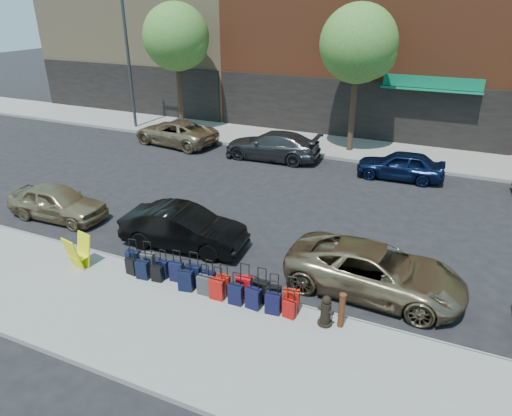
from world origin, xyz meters
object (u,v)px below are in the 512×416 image
at_px(tree_left, 178,39).
at_px(car_far_1, 272,145).
at_px(bollard, 342,310).
at_px(car_near_2, 375,271).
at_px(tree_center, 361,46).
at_px(fire_hydrant, 326,311).
at_px(suitcase_front_5, 209,280).
at_px(car_far_2, 400,165).
at_px(streetlight, 130,52).
at_px(car_near_1, 184,228).
at_px(car_near_0, 57,202).
at_px(display_rack, 78,252).
at_px(car_far_0, 175,132).

xyz_separation_m(tree_left, car_far_1, (6.99, -2.69, -4.70)).
xyz_separation_m(bollard, car_near_2, (0.40, 2.04, 0.04)).
relative_size(tree_center, fire_hydrant, 8.78).
bearing_deg(fire_hydrant, tree_center, 115.20).
height_order(suitcase_front_5, car_far_2, car_far_2).
bearing_deg(suitcase_front_5, tree_center, 90.03).
bearing_deg(suitcase_front_5, bollard, 1.16).
bearing_deg(car_near_2, streetlight, 57.89).
xyz_separation_m(streetlight, car_far_2, (16.32, -2.24, -4.01)).
relative_size(car_near_1, car_far_2, 1.08).
bearing_deg(car_far_1, tree_center, 124.86).
xyz_separation_m(streetlight, car_near_0, (5.29, -11.70, -4.01)).
relative_size(tree_center, display_rack, 7.17).
distance_m(car_near_1, car_far_2, 10.92).
bearing_deg(tree_left, car_far_2, -12.41).
relative_size(car_near_1, car_far_1, 0.85).
relative_size(tree_left, car_far_1, 1.49).
xyz_separation_m(streetlight, car_near_1, (10.75, -11.63, -3.98)).
bearing_deg(display_rack, bollard, 14.94).
relative_size(tree_left, fire_hydrant, 8.78).
bearing_deg(car_near_1, car_near_0, 85.85).
bearing_deg(tree_center, car_far_1, -142.46).
xyz_separation_m(display_rack, car_far_1, (1.26, 12.20, 0.06)).
xyz_separation_m(suitcase_front_5, car_far_1, (-2.85, 11.60, 0.28)).
xyz_separation_m(tree_left, car_near_1, (7.81, -12.33, -4.73)).
relative_size(tree_center, streetlight, 0.91).
distance_m(bollard, car_near_1, 6.16).
height_order(suitcase_front_5, car_near_0, car_near_0).
bearing_deg(car_near_1, tree_center, -17.19).
bearing_deg(car_far_2, tree_center, -138.05).
distance_m(streetlight, fire_hydrant, 21.65).
bearing_deg(fire_hydrant, streetlight, 154.06).
height_order(display_rack, car_far_1, car_far_1).
relative_size(car_near_0, car_far_2, 0.99).
xyz_separation_m(tree_center, car_far_0, (-9.45, -2.52, -4.73)).
xyz_separation_m(tree_left, car_near_2, (14.02, -12.35, -4.73)).
bearing_deg(tree_center, car_far_0, -165.05).
height_order(suitcase_front_5, fire_hydrant, suitcase_front_5).
height_order(tree_left, car_far_2, tree_left).
height_order(car_near_0, car_near_2, car_near_2).
height_order(tree_left, car_near_0, tree_left).
distance_m(suitcase_front_5, display_rack, 4.16).
relative_size(streetlight, fire_hydrant, 9.66).
xyz_separation_m(display_rack, car_far_2, (7.65, 11.95, 0.00)).
xyz_separation_m(tree_left, car_far_2, (13.38, -2.94, -4.76)).
bearing_deg(car_near_0, bollard, -102.47).
bearing_deg(tree_center, fire_hydrant, -79.26).
bearing_deg(car_far_0, streetlight, -107.03).
bearing_deg(tree_left, streetlight, -166.61).
bearing_deg(car_far_0, car_near_0, 15.06).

